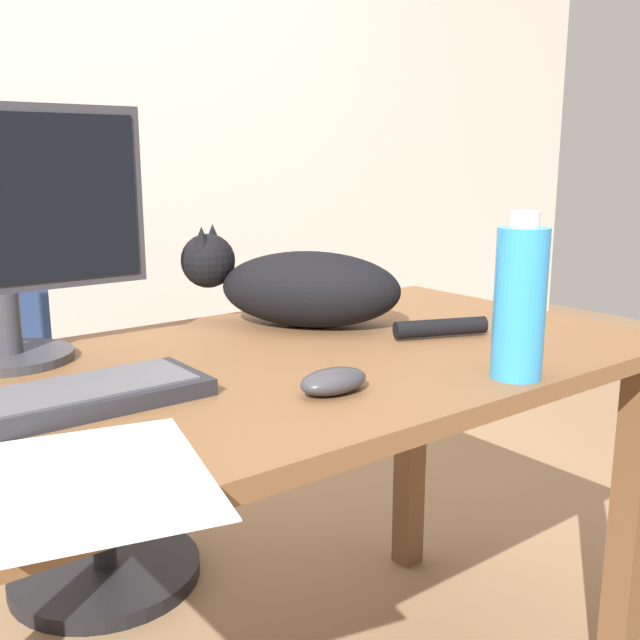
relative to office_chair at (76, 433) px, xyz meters
name	(u,v)px	position (x,y,z in m)	size (l,w,h in m)	color
desk	(276,421)	(0.10, -0.72, 0.22)	(1.39, 0.73, 0.75)	brown
office_chair	(76,433)	(0.00, 0.00, 0.00)	(0.48, 0.48, 0.95)	black
keyboard	(43,403)	(-0.29, -0.76, 0.34)	(0.44, 0.15, 0.03)	#232328
cat	(299,286)	(0.28, -0.55, 0.41)	(0.41, 0.50, 0.20)	black
computer_mouse	(333,381)	(0.06, -0.92, 0.35)	(0.11, 0.06, 0.04)	#333338
paper_sheet	(104,478)	(-0.31, -1.00, 0.33)	(0.21, 0.30, 0.00)	white
water_bottle	(520,301)	(0.33, -1.03, 0.45)	(0.08, 0.08, 0.25)	#2D8CD1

